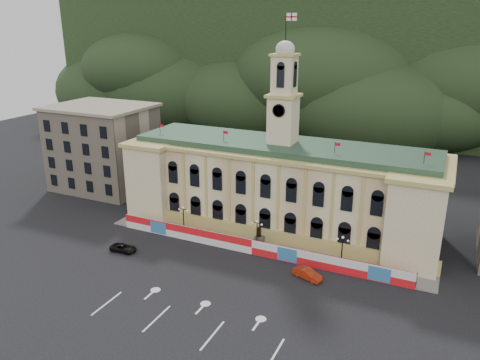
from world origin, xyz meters
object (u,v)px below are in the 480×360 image
at_px(red_sedan, 307,274).
at_px(statue, 259,240).
at_px(lamp_center, 257,232).
at_px(black_suv, 123,248).

bearing_deg(red_sedan, statue, 76.75).
distance_m(lamp_center, red_sedan, 11.97).
xyz_separation_m(statue, black_suv, (-19.44, -11.03, -0.57)).
relative_size(statue, red_sedan, 0.77).
bearing_deg(black_suv, red_sedan, -85.69).
xyz_separation_m(lamp_center, red_sedan, (10.38, -5.50, -2.32)).
bearing_deg(red_sedan, lamp_center, 80.89).
bearing_deg(lamp_center, black_suv, -152.71).
relative_size(lamp_center, black_suv, 1.13).
bearing_deg(statue, red_sedan, -32.05).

